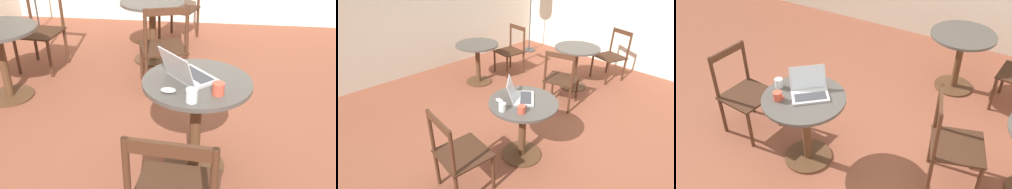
% 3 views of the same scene
% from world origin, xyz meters
% --- Properties ---
extents(ground_plane, '(16.00, 16.00, 0.00)m').
position_xyz_m(ground_plane, '(0.00, 0.00, 0.00)').
color(ground_plane, brown).
extents(cafe_table_near, '(0.74, 0.74, 0.73)m').
position_xyz_m(cafe_table_near, '(-0.30, 0.14, 0.53)').
color(cafe_table_near, '#51331E').
rests_on(cafe_table_near, ground_plane).
extents(cafe_table_mid, '(0.74, 0.74, 0.73)m').
position_xyz_m(cafe_table_mid, '(1.67, 0.76, 0.53)').
color(cafe_table_mid, '#51331E').
rests_on(cafe_table_mid, ground_plane).
extents(cafe_table_far, '(0.74, 0.74, 0.73)m').
position_xyz_m(cafe_table_far, '(0.56, 2.05, 0.53)').
color(cafe_table_far, '#51331E').
rests_on(cafe_table_far, ground_plane).
extents(chair_mid_left, '(0.57, 0.57, 0.90)m').
position_xyz_m(chair_mid_left, '(0.95, 0.53, 0.45)').
color(chair_mid_left, '#472819').
rests_on(chair_mid_left, ground_plane).
extents(chair_mid_right, '(0.57, 0.57, 0.90)m').
position_xyz_m(chair_mid_right, '(2.46, 0.50, 0.45)').
color(chair_mid_right, '#472819').
rests_on(chair_mid_right, ground_plane).
extents(chair_far_right, '(0.49, 0.49, 0.90)m').
position_xyz_m(chair_far_right, '(1.32, 1.98, 0.45)').
color(chair_far_right, '#472819').
rests_on(chair_far_right, ground_plane).
extents(laptop, '(0.43, 0.42, 0.22)m').
position_xyz_m(laptop, '(-0.28, 0.21, 0.77)').
color(laptop, '#B7B7BC').
rests_on(laptop, cafe_table_near).
extents(mouse, '(0.06, 0.10, 0.03)m').
position_xyz_m(mouse, '(-0.49, 0.31, 0.74)').
color(mouse, '#B7B7BC').
rests_on(mouse, cafe_table_near).
extents(mug, '(0.11, 0.08, 0.08)m').
position_xyz_m(mug, '(-0.47, -0.00, 0.77)').
color(mug, '#C64C38').
rests_on(mug, cafe_table_near).
extents(drinking_glass, '(0.07, 0.07, 0.09)m').
position_xyz_m(drinking_glass, '(-0.59, 0.16, 0.77)').
color(drinking_glass, silver).
rests_on(drinking_glass, cafe_table_near).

